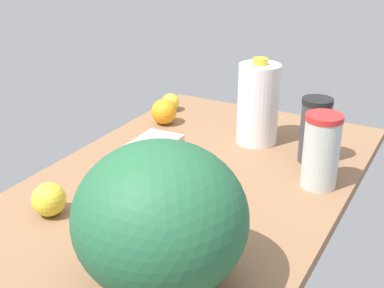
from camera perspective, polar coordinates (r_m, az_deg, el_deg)
name	(u,v)px	position (r cm, az deg, el deg)	size (l,w,h in cm)	color
countertop	(192,184)	(139.39, 0.00, -4.34)	(120.00, 76.00, 3.00)	#896243
egg_carton	(141,161)	(142.15, -5.42, -1.77)	(28.60, 10.96, 6.35)	beige
milk_jug	(258,104)	(158.16, 7.06, 4.28)	(12.13, 12.13, 25.65)	white
shaker_bottle	(315,130)	(149.00, 12.97, 1.43)	(8.38, 8.38, 18.20)	#35383E
watermelon	(160,218)	(95.30, -3.39, -7.93)	(31.50, 31.50, 27.82)	#24603B
tumbler_cup	(321,151)	(135.43, 13.61, -0.72)	(9.25, 9.25, 19.04)	silver
lemon_far_back	(49,199)	(125.68, -15.01, -5.72)	(7.83, 7.83, 7.83)	yellow
lemon_beside_bowl	(170,102)	(186.12, -2.31, 4.48)	(6.11, 6.11, 6.11)	yellow
orange_by_jug	(164,112)	(173.93, -3.01, 3.46)	(8.30, 8.30, 8.30)	orange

